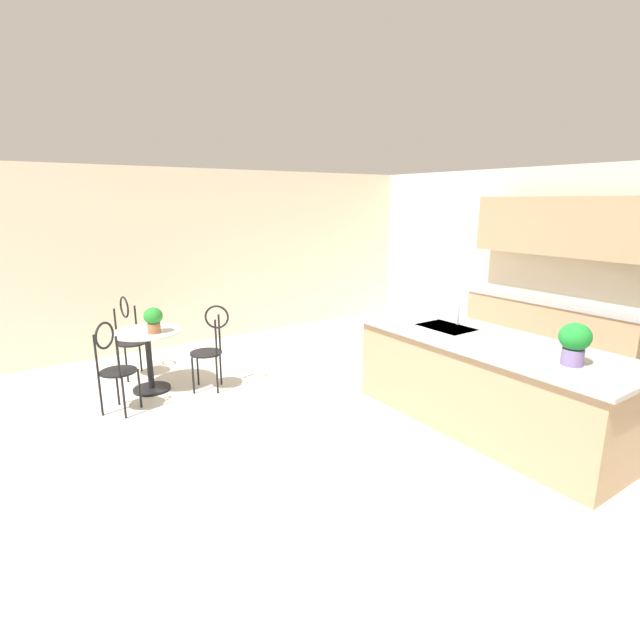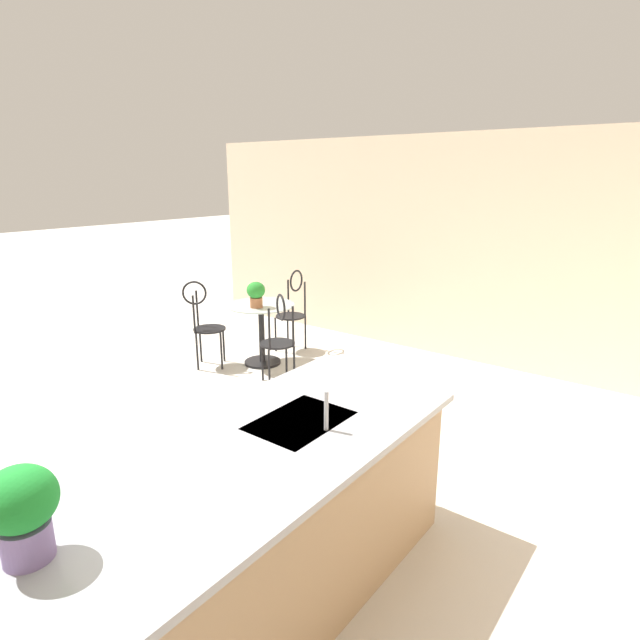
{
  "view_description": "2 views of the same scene",
  "coord_description": "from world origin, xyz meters",
  "px_view_note": "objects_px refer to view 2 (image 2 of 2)",
  "views": [
    {
      "loc": [
        3.06,
        -3.05,
        2.24
      ],
      "look_at": [
        -1.38,
        -0.01,
        0.88
      ],
      "focal_mm": 26.91,
      "sensor_mm": 36.0,
      "label": 1
    },
    {
      "loc": [
        1.75,
        2.52,
        2.22
      ],
      "look_at": [
        -1.6,
        -0.05,
        1.04
      ],
      "focal_mm": 29.12,
      "sensor_mm": 36.0,
      "label": 2
    }
  ],
  "objects_px": {
    "bistro_table": "(262,328)",
    "potted_plant_counter_far": "(21,508)",
    "chair_by_island": "(204,320)",
    "potted_plant_on_table": "(256,293)",
    "chair_near_window": "(279,335)",
    "chair_toward_desk": "(293,307)"
  },
  "relations": [
    {
      "from": "bistro_table",
      "to": "potted_plant_on_table",
      "type": "bearing_deg",
      "value": 22.88
    },
    {
      "from": "bistro_table",
      "to": "potted_plant_counter_far",
      "type": "distance_m",
      "value": 4.49
    },
    {
      "from": "chair_by_island",
      "to": "chair_near_window",
      "type": "bearing_deg",
      "value": 94.5
    },
    {
      "from": "chair_toward_desk",
      "to": "potted_plant_counter_far",
      "type": "relative_size",
      "value": 2.94
    },
    {
      "from": "chair_by_island",
      "to": "potted_plant_on_table",
      "type": "distance_m",
      "value": 0.72
    },
    {
      "from": "chair_by_island",
      "to": "potted_plant_counter_far",
      "type": "xyz_separation_m",
      "value": [
        3.25,
        2.92,
        0.55
      ]
    },
    {
      "from": "chair_near_window",
      "to": "potted_plant_on_table",
      "type": "bearing_deg",
      "value": -113.95
    },
    {
      "from": "chair_near_window",
      "to": "chair_toward_desk",
      "type": "relative_size",
      "value": 1.0
    },
    {
      "from": "chair_by_island",
      "to": "potted_plant_on_table",
      "type": "xyz_separation_m",
      "value": [
        -0.34,
        0.53,
        0.34
      ]
    },
    {
      "from": "bistro_table",
      "to": "chair_by_island",
      "type": "distance_m",
      "value": 0.68
    },
    {
      "from": "bistro_table",
      "to": "chair_near_window",
      "type": "relative_size",
      "value": 0.77
    },
    {
      "from": "chair_toward_desk",
      "to": "bistro_table",
      "type": "bearing_deg",
      "value": 5.1
    },
    {
      "from": "bistro_table",
      "to": "chair_near_window",
      "type": "height_order",
      "value": "chair_near_window"
    },
    {
      "from": "bistro_table",
      "to": "potted_plant_on_table",
      "type": "relative_size",
      "value": 2.66
    },
    {
      "from": "chair_toward_desk",
      "to": "potted_plant_on_table",
      "type": "bearing_deg",
      "value": 8.22
    },
    {
      "from": "chair_by_island",
      "to": "bistro_table",
      "type": "bearing_deg",
      "value": 134.35
    },
    {
      "from": "potted_plant_on_table",
      "to": "potted_plant_counter_far",
      "type": "relative_size",
      "value": 0.85
    },
    {
      "from": "chair_near_window",
      "to": "chair_by_island",
      "type": "height_order",
      "value": "same"
    },
    {
      "from": "chair_near_window",
      "to": "potted_plant_on_table",
      "type": "distance_m",
      "value": 0.71
    },
    {
      "from": "chair_near_window",
      "to": "potted_plant_counter_far",
      "type": "distance_m",
      "value": 3.83
    },
    {
      "from": "chair_near_window",
      "to": "potted_plant_on_table",
      "type": "relative_size",
      "value": 3.47
    },
    {
      "from": "potted_plant_counter_far",
      "to": "bistro_table",
      "type": "bearing_deg",
      "value": -146.74
    }
  ]
}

